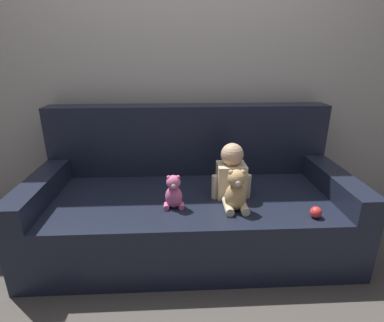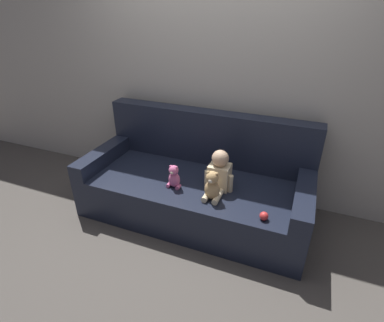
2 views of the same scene
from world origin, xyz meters
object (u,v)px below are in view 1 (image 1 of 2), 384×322
at_px(person_baby, 232,176).
at_px(plush_toy_side, 174,193).
at_px(teddy_bear_brown, 236,190).
at_px(toy_ball, 316,212).
at_px(couch, 190,201).

xyz_separation_m(person_baby, plush_toy_side, (-0.38, -0.12, -0.05)).
xyz_separation_m(teddy_bear_brown, plush_toy_side, (-0.38, 0.05, -0.03)).
bearing_deg(toy_ball, couch, 148.53).
bearing_deg(teddy_bear_brown, couch, 128.32).
bearing_deg(person_baby, plush_toy_side, -162.08).
height_order(couch, plush_toy_side, couch).
relative_size(person_baby, toy_ball, 5.44).
height_order(person_baby, teddy_bear_brown, person_baby).
bearing_deg(couch, toy_ball, -31.47).
distance_m(couch, toy_ball, 0.86).
xyz_separation_m(plush_toy_side, toy_ball, (0.84, -0.16, -0.07)).
xyz_separation_m(couch, teddy_bear_brown, (0.26, -0.33, 0.24)).
relative_size(plush_toy_side, toy_ball, 3.21).
relative_size(couch, teddy_bear_brown, 7.92).
distance_m(couch, teddy_bear_brown, 0.48).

